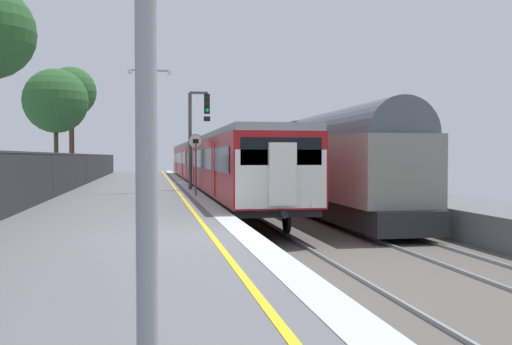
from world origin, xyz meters
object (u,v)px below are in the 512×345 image
(signal_gantry, at_px, (196,128))
(background_tree_back, at_px, (72,93))
(speed_limit_sign, at_px, (196,157))
(freight_train_adjacent_track, at_px, (257,159))
(platform_lamp_mid, at_px, (150,120))
(commuter_train_at_platform, at_px, (208,163))
(background_tree_left, at_px, (55,103))

(signal_gantry, distance_m, background_tree_back, 22.25)
(speed_limit_sign, bearing_deg, freight_train_adjacent_track, 71.22)
(signal_gantry, bearing_deg, speed_limit_sign, -94.42)
(signal_gantry, relative_size, platform_lamp_mid, 0.86)
(freight_train_adjacent_track, relative_size, speed_limit_sign, 19.50)
(commuter_train_at_platform, height_order, speed_limit_sign, commuter_train_at_platform)
(speed_limit_sign, distance_m, platform_lamp_mid, 3.84)
(commuter_train_at_platform, relative_size, freight_train_adjacent_track, 0.84)
(freight_train_adjacent_track, bearing_deg, background_tree_left, -179.37)
(platform_lamp_mid, xyz_separation_m, background_tree_back, (-6.31, 22.17, 3.48))
(speed_limit_sign, bearing_deg, background_tree_left, 115.80)
(commuter_train_at_platform, xyz_separation_m, speed_limit_sign, (-1.85, -13.16, 0.40))
(signal_gantry, height_order, speed_limit_sign, signal_gantry)
(speed_limit_sign, height_order, background_tree_left, background_tree_left)
(commuter_train_at_platform, bearing_deg, signal_gantry, -100.04)
(speed_limit_sign, relative_size, platform_lamp_mid, 0.45)
(background_tree_left, xyz_separation_m, background_tree_back, (0.06, 7.99, 1.50))
(background_tree_left, bearing_deg, speed_limit_sign, -64.20)
(platform_lamp_mid, bearing_deg, speed_limit_sign, -56.83)
(commuter_train_at_platform, xyz_separation_m, background_tree_back, (-10.03, 11.88, 5.59))
(freight_train_adjacent_track, distance_m, background_tree_back, 16.96)
(background_tree_back, bearing_deg, platform_lamp_mid, -74.12)
(commuter_train_at_platform, relative_size, speed_limit_sign, 16.45)
(freight_train_adjacent_track, xyz_separation_m, signal_gantry, (-5.48, -12.36, 1.63))
(freight_train_adjacent_track, bearing_deg, background_tree_back, 150.83)
(platform_lamp_mid, distance_m, background_tree_back, 23.31)
(signal_gantry, xyz_separation_m, background_tree_back, (-8.56, 20.19, 3.77))
(commuter_train_at_platform, distance_m, platform_lamp_mid, 11.14)
(commuter_train_at_platform, bearing_deg, freight_train_adjacent_track, 45.29)
(platform_lamp_mid, bearing_deg, background_tree_back, 105.88)
(commuter_train_at_platform, relative_size, background_tree_back, 4.76)
(freight_train_adjacent_track, relative_size, background_tree_back, 5.64)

